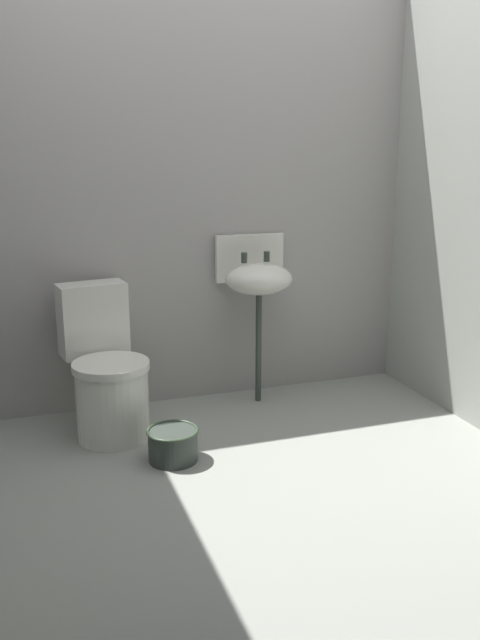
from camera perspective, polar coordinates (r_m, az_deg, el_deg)
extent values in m
cube|color=gray|center=(3.27, 1.67, -13.86)|extent=(3.08, 2.68, 0.08)
cube|color=#989391|center=(4.02, -4.28, 10.51)|extent=(3.08, 0.10, 2.47)
cylinder|color=silver|center=(3.67, -10.59, -6.88)|extent=(0.43, 0.43, 0.38)
cylinder|color=silver|center=(3.60, -10.74, -3.77)|extent=(0.45, 0.45, 0.04)
cube|color=silver|center=(3.83, -12.19, 0.07)|extent=(0.38, 0.23, 0.40)
cylinder|color=#333B35|center=(4.06, 1.55, -2.39)|extent=(0.04, 0.04, 0.66)
ellipsoid|color=silver|center=(3.96, 1.60, 3.43)|extent=(0.40, 0.32, 0.18)
cube|color=silver|center=(4.10, 0.79, 5.23)|extent=(0.42, 0.04, 0.28)
cylinder|color=#333B35|center=(3.97, 0.35, 5.22)|extent=(0.04, 0.04, 0.06)
cylinder|color=#333B35|center=(4.02, 2.25, 5.33)|extent=(0.04, 0.04, 0.06)
cylinder|color=#333B35|center=(3.42, -5.62, -10.38)|extent=(0.24, 0.24, 0.16)
torus|color=#30412E|center=(3.39, -5.65, -9.19)|extent=(0.26, 0.26, 0.02)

